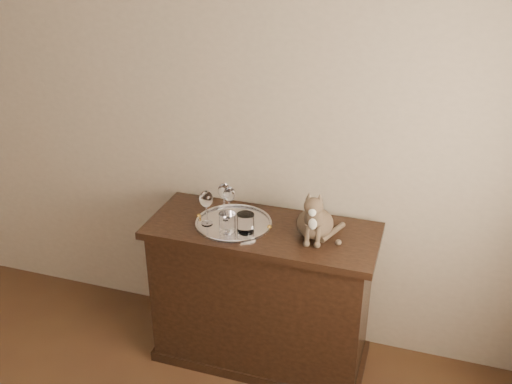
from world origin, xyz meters
TOP-DOWN VIEW (x-y plane):
  - wall_back at (0.00, 2.25)m, footprint 4.00×0.10m
  - sideboard at (0.60, 1.94)m, footprint 1.20×0.50m
  - tray at (0.45, 1.93)m, footprint 0.40×0.40m
  - wine_glass_a at (0.37, 2.01)m, footprint 0.07×0.07m
  - wine_glass_b at (0.40, 2.00)m, footprint 0.06×0.06m
  - wine_glass_c at (0.32, 1.88)m, footprint 0.07×0.07m
  - tumbler_a at (0.54, 1.86)m, footprint 0.09×0.09m
  - tumbler_b at (0.44, 1.84)m, footprint 0.09×0.09m
  - cat at (0.87, 1.95)m, footprint 0.30×0.29m

SIDE VIEW (x-z plane):
  - sideboard at x=0.60m, z-range 0.00..0.85m
  - tray at x=0.45m, z-range 0.85..0.86m
  - tumbler_b at x=0.44m, z-range 0.86..0.95m
  - tumbler_a at x=0.54m, z-range 0.86..0.96m
  - wine_glass_b at x=0.40m, z-range 0.86..1.03m
  - wine_glass_a at x=0.37m, z-range 0.86..1.03m
  - wine_glass_c at x=0.32m, z-range 0.86..1.05m
  - cat at x=0.87m, z-range 0.85..1.13m
  - wall_back at x=0.00m, z-range 0.00..2.70m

